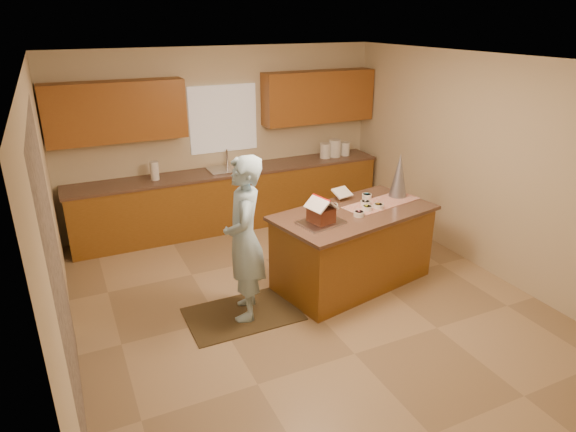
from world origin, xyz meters
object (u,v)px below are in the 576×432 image
object	(u,v)px
tinsel_tree	(399,175)
gingerbread_house	(321,213)
island_base	(353,249)
boy	(244,239)

from	to	relation	value
tinsel_tree	gingerbread_house	world-z (taller)	tinsel_tree
island_base	tinsel_tree	size ratio (longest dim) A/B	3.27
gingerbread_house	boy	bearing A→B (deg)	177.44
island_base	gingerbread_house	xyz separation A→B (m)	(-0.55, -0.16, 0.63)
tinsel_tree	gingerbread_house	size ratio (longest dim) A/B	1.67
boy	island_base	bearing A→B (deg)	115.41
tinsel_tree	gingerbread_house	bearing A→B (deg)	-164.07
island_base	gingerbread_house	world-z (taller)	gingerbread_house
gingerbread_house	tinsel_tree	bearing A→B (deg)	15.93
boy	gingerbread_house	xyz separation A→B (m)	(0.90, -0.04, 0.17)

